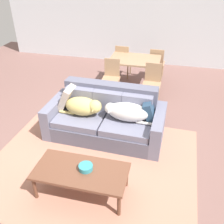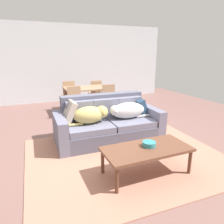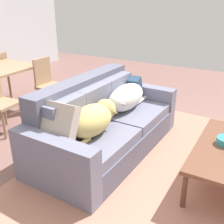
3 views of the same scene
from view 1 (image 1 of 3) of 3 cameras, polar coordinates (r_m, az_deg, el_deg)
name	(u,v)px [view 1 (image 1 of 3)]	position (r m, az deg, el deg)	size (l,w,h in m)	color
ground_plane	(95,132)	(4.89, -3.77, -4.56)	(10.00, 10.00, 0.00)	#7B5750
back_partition	(133,17)	(7.99, 4.81, 20.53)	(8.00, 0.12, 2.70)	silver
area_rug	(93,163)	(4.22, -4.38, -11.43)	(3.28, 2.69, 0.01)	#B37761
couch	(106,118)	(4.68, -1.28, -1.34)	(2.14, 1.06, 0.89)	#575869
dog_on_left_cushion	(84,106)	(4.55, -6.38, 1.27)	(0.79, 0.39, 0.33)	tan
dog_on_right_cushion	(126,112)	(4.38, 3.23, 0.06)	(0.89, 0.35, 0.33)	silver
throw_pillow_by_left_arm	(67,97)	(4.82, -10.04, 3.36)	(0.12, 0.46, 0.46)	#B5A597
throw_pillow_by_right_arm	(150,110)	(4.46, 8.47, 0.36)	(0.14, 0.36, 0.36)	navy
coffee_table	(81,172)	(3.56, -6.98, -13.37)	(1.27, 0.61, 0.42)	brown
bowl_on_coffee_table	(86,167)	(3.52, -5.94, -12.28)	(0.19, 0.19, 0.07)	teal
dining_table	(135,62)	(6.36, 5.14, 11.24)	(1.22, 0.88, 0.75)	#A4805E
dining_chair_near_left	(111,76)	(6.00, -0.18, 8.10)	(0.42, 0.42, 0.87)	#A4805E
dining_chair_near_right	(152,81)	(5.80, 8.99, 6.84)	(0.41, 0.41, 0.88)	#A4805E
dining_chair_far_left	(123,60)	(6.98, 2.43, 11.70)	(0.42, 0.42, 0.90)	#A4805E
dining_chair_far_right	(157,62)	(6.96, 10.01, 10.97)	(0.41, 0.41, 0.85)	#A4805E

